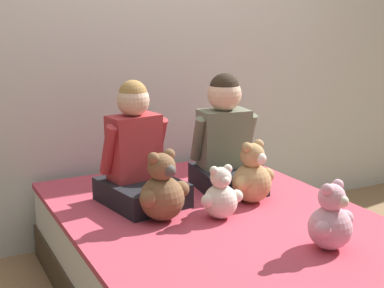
# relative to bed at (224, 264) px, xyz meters

# --- Properties ---
(wall_behind_bed) EXTENTS (8.00, 0.06, 2.50)m
(wall_behind_bed) POSITION_rel_bed_xyz_m (0.00, 1.03, 1.04)
(wall_behind_bed) COLOR silver
(wall_behind_bed) RESTS_ON ground_plane
(bed) EXTENTS (1.34, 1.90, 0.43)m
(bed) POSITION_rel_bed_xyz_m (0.00, 0.00, 0.00)
(bed) COLOR #473828
(bed) RESTS_ON ground_plane
(child_on_left) EXTENTS (0.39, 0.45, 0.60)m
(child_on_left) POSITION_rel_bed_xyz_m (-0.25, 0.40, 0.44)
(child_on_left) COLOR black
(child_on_left) RESTS_ON bed
(child_on_right) EXTENTS (0.36, 0.41, 0.60)m
(child_on_right) POSITION_rel_bed_xyz_m (0.24, 0.41, 0.47)
(child_on_right) COLOR black
(child_on_right) RESTS_ON bed
(teddy_bear_held_by_left_child) EXTENTS (0.26, 0.20, 0.32)m
(teddy_bear_held_by_left_child) POSITION_rel_bed_xyz_m (-0.25, 0.13, 0.35)
(teddy_bear_held_by_left_child) COLOR brown
(teddy_bear_held_by_left_child) RESTS_ON bed
(teddy_bear_held_by_right_child) EXTENTS (0.25, 0.19, 0.31)m
(teddy_bear_held_by_right_child) POSITION_rel_bed_xyz_m (0.24, 0.14, 0.34)
(teddy_bear_held_by_right_child) COLOR tan
(teddy_bear_held_by_right_child) RESTS_ON bed
(teddy_bear_between_children) EXTENTS (0.21, 0.16, 0.25)m
(teddy_bear_between_children) POSITION_rel_bed_xyz_m (-0.01, 0.03, 0.32)
(teddy_bear_between_children) COLOR silver
(teddy_bear_between_children) RESTS_ON bed
(teddy_bear_at_foot_of_bed) EXTENTS (0.22, 0.17, 0.28)m
(teddy_bear_at_foot_of_bed) POSITION_rel_bed_xyz_m (0.21, -0.45, 0.33)
(teddy_bear_at_foot_of_bed) COLOR #DBA3B2
(teddy_bear_at_foot_of_bed) RESTS_ON bed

